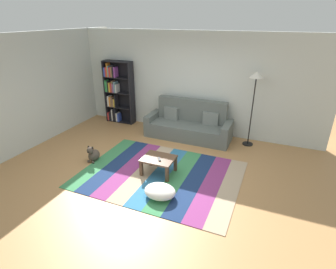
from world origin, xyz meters
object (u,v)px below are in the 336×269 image
object	(u,v)px
bookshelf	(116,93)
pouf	(160,191)
dog	(93,154)
coffee_table	(159,161)
tv_remote	(159,159)
couch	(189,125)
standing_lamp	(255,85)

from	to	relation	value
bookshelf	pouf	size ratio (longest dim) A/B	3.18
dog	coffee_table	bearing A→B (deg)	3.36
dog	pouf	bearing A→B (deg)	-17.93
dog	tv_remote	size ratio (longest dim) A/B	2.65
couch	pouf	world-z (taller)	couch
coffee_table	pouf	bearing A→B (deg)	-63.53
coffee_table	standing_lamp	size ratio (longest dim) A/B	0.35
standing_lamp	tv_remote	size ratio (longest dim) A/B	12.35
couch	tv_remote	bearing A→B (deg)	-87.93
dog	tv_remote	world-z (taller)	dog
pouf	tv_remote	bearing A→B (deg)	115.45
tv_remote	couch	bearing A→B (deg)	57.77
bookshelf	pouf	distance (m)	4.19
standing_lamp	tv_remote	bearing A→B (deg)	-123.75
couch	dog	distance (m)	2.62
pouf	tv_remote	size ratio (longest dim) A/B	3.88
pouf	dog	world-z (taller)	dog
bookshelf	pouf	world-z (taller)	bookshelf
coffee_table	tv_remote	size ratio (longest dim) A/B	4.35
coffee_table	pouf	size ratio (longest dim) A/B	1.12
dog	tv_remote	distance (m)	1.64
couch	dog	size ratio (longest dim) A/B	5.69
couch	dog	world-z (taller)	couch
couch	coffee_table	xyz separation A→B (m)	(0.03, -2.01, -0.04)
bookshelf	dog	size ratio (longest dim) A/B	4.65
pouf	standing_lamp	distance (m)	3.41
coffee_table	pouf	distance (m)	0.82
couch	tv_remote	size ratio (longest dim) A/B	15.07
coffee_table	standing_lamp	distance (m)	2.91
bookshelf	standing_lamp	world-z (taller)	standing_lamp
couch	pouf	bearing A→B (deg)	-81.87
bookshelf	tv_remote	bearing A→B (deg)	-43.23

